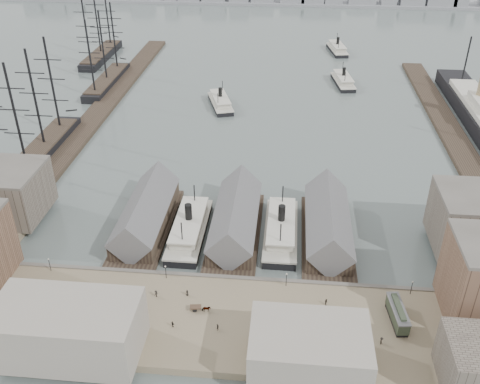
# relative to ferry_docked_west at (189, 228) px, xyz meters

# --- Properties ---
(ground) EXTENTS (900.00, 900.00, 0.00)m
(ground) POSITION_rel_ferry_docked_west_xyz_m (13.00, -14.60, -2.56)
(ground) COLOR #505C5A
(ground) RESTS_ON ground
(quay) EXTENTS (180.00, 30.00, 2.00)m
(quay) POSITION_rel_ferry_docked_west_xyz_m (13.00, -34.60, -1.56)
(quay) COLOR #7A6C52
(quay) RESTS_ON ground
(seawall) EXTENTS (180.00, 1.20, 2.30)m
(seawall) POSITION_rel_ferry_docked_west_xyz_m (13.00, -19.80, -1.41)
(seawall) COLOR #59544C
(seawall) RESTS_ON ground
(west_wharf) EXTENTS (10.00, 220.00, 1.60)m
(west_wharf) POSITION_rel_ferry_docked_west_xyz_m (-55.00, 85.40, -1.76)
(west_wharf) COLOR #2D231C
(west_wharf) RESTS_ON ground
(east_wharf) EXTENTS (10.00, 180.00, 1.60)m
(east_wharf) POSITION_rel_ferry_docked_west_xyz_m (91.00, 75.40, -1.76)
(east_wharf) COLOR #2D231C
(east_wharf) RESTS_ON ground
(ferry_shed_west) EXTENTS (14.00, 42.00, 12.60)m
(ferry_shed_west) POSITION_rel_ferry_docked_west_xyz_m (-13.00, 2.28, 2.08)
(ferry_shed_west) COLOR #2D231C
(ferry_shed_west) RESTS_ON ground
(ferry_shed_center) EXTENTS (14.00, 42.00, 12.60)m
(ferry_shed_center) POSITION_rel_ferry_docked_west_xyz_m (13.00, 2.28, 2.08)
(ferry_shed_center) COLOR #2D231C
(ferry_shed_center) RESTS_ON ground
(ferry_shed_east) EXTENTS (14.00, 42.00, 12.60)m
(ferry_shed_east) POSITION_rel_ferry_docked_west_xyz_m (39.00, 2.28, 2.08)
(ferry_shed_east) COLOR #2D231C
(ferry_shed_east) RESTS_ON ground
(street_bldg_center) EXTENTS (24.00, 16.00, 10.00)m
(street_bldg_center) POSITION_rel_ferry_docked_west_xyz_m (33.00, -46.60, 4.44)
(street_bldg_center) COLOR gray
(street_bldg_center) RESTS_ON quay
(street_bldg_west) EXTENTS (30.00, 16.00, 12.00)m
(street_bldg_west) POSITION_rel_ferry_docked_west_xyz_m (-17.00, -46.60, 5.44)
(street_bldg_west) COLOR gray
(street_bldg_west) RESTS_ON quay
(lamp_post_far_w) EXTENTS (0.44, 0.44, 3.92)m
(lamp_post_far_w) POSITION_rel_ferry_docked_west_xyz_m (-32.00, -21.60, 2.15)
(lamp_post_far_w) COLOR black
(lamp_post_far_w) RESTS_ON quay
(lamp_post_near_w) EXTENTS (0.44, 0.44, 3.92)m
(lamp_post_near_w) POSITION_rel_ferry_docked_west_xyz_m (-2.00, -21.60, 2.15)
(lamp_post_near_w) COLOR black
(lamp_post_near_w) RESTS_ON quay
(lamp_post_near_e) EXTENTS (0.44, 0.44, 3.92)m
(lamp_post_near_e) POSITION_rel_ferry_docked_west_xyz_m (28.00, -21.60, 2.15)
(lamp_post_near_e) COLOR black
(lamp_post_near_e) RESTS_ON quay
(lamp_post_far_e) EXTENTS (0.44, 0.44, 3.92)m
(lamp_post_far_e) POSITION_rel_ferry_docked_west_xyz_m (58.00, -21.60, 2.15)
(lamp_post_far_e) COLOR black
(lamp_post_far_e) RESTS_ON quay
(ferry_docked_west) EXTENTS (9.17, 30.56, 10.92)m
(ferry_docked_west) POSITION_rel_ferry_docked_west_xyz_m (0.00, 0.00, 0.00)
(ferry_docked_west) COLOR black
(ferry_docked_west) RESTS_ON ground
(ferry_docked_east) EXTENTS (9.19, 30.65, 10.95)m
(ferry_docked_east) POSITION_rel_ferry_docked_west_xyz_m (26.00, 1.90, 0.01)
(ferry_docked_east) COLOR black
(ferry_docked_east) RESTS_ON ground
(ferry_open_near) EXTENTS (14.85, 26.31, 9.00)m
(ferry_open_near) POSITION_rel_ferry_docked_west_xyz_m (-3.84, 98.55, -0.45)
(ferry_open_near) COLOR black
(ferry_open_near) RESTS_ON ground
(ferry_open_mid) EXTENTS (11.22, 25.76, 8.89)m
(ferry_open_mid) POSITION_rel_ferry_docked_west_xyz_m (52.29, 132.59, -0.47)
(ferry_open_mid) COLOR black
(ferry_open_mid) RESTS_ON ground
(ferry_open_far) EXTENTS (11.82, 26.11, 8.99)m
(ferry_open_far) POSITION_rel_ferry_docked_west_xyz_m (52.65, 187.82, -0.45)
(ferry_open_far) COLOR black
(ferry_open_far) RESTS_ON ground
(sailing_ship_near) EXTENTS (9.44, 65.03, 38.81)m
(sailing_ship_near) POSITION_rel_ferry_docked_west_xyz_m (-62.60, 39.33, 0.29)
(sailing_ship_near) COLOR black
(sailing_ship_near) RESTS_ON ground
(sailing_ship_mid) EXTENTS (8.67, 50.07, 35.62)m
(sailing_ship_mid) POSITION_rel_ferry_docked_west_xyz_m (-62.20, 120.07, -0.01)
(sailing_ship_mid) COLOR black
(sailing_ship_mid) RESTS_ON ground
(sailing_ship_far) EXTENTS (8.99, 49.94, 36.96)m
(sailing_ship_far) POSITION_rel_ferry_docked_west_xyz_m (-79.00, 162.43, 0.11)
(sailing_ship_far) COLOR black
(sailing_ship_far) RESTS_ON ground
(ocean_steamer) EXTENTS (13.25, 96.81, 19.36)m
(ocean_steamer) POSITION_rel_ferry_docked_west_xyz_m (105.00, 93.25, 1.61)
(ocean_steamer) COLOR black
(ocean_steamer) RESTS_ON ground
(tram) EXTENTS (4.06, 11.25, 3.91)m
(tram) POSITION_rel_ferry_docked_west_xyz_m (53.19, -31.24, 1.45)
(tram) COLOR black
(tram) RESTS_ON quay
(horse_cart_left) EXTENTS (4.69, 3.66, 1.65)m
(horse_cart_left) POSITION_rel_ferry_docked_west_xyz_m (-26.46, -33.65, 0.27)
(horse_cart_left) COLOR black
(horse_cart_left) RESTS_ON quay
(horse_cart_center) EXTENTS (5.02, 1.84, 1.70)m
(horse_cart_center) POSITION_rel_ferry_docked_west_xyz_m (9.15, -32.46, 0.29)
(horse_cart_center) COLOR black
(horse_cart_center) RESTS_ON quay
(horse_cart_right) EXTENTS (4.69, 2.04, 1.50)m
(horse_cart_right) POSITION_rel_ferry_docked_west_xyz_m (37.83, -36.40, 0.22)
(horse_cart_right) COLOR black
(horse_cart_right) RESTS_ON quay
(pedestrian_0) EXTENTS (0.75, 0.77, 1.72)m
(pedestrian_0) POSITION_rel_ferry_docked_west_xyz_m (-29.19, -27.09, 0.30)
(pedestrian_0) COLOR black
(pedestrian_0) RESTS_ON quay
(pedestrian_1) EXTENTS (0.92, 0.81, 1.59)m
(pedestrian_1) POSITION_rel_ferry_docked_west_xyz_m (-33.39, -30.98, 0.24)
(pedestrian_1) COLOR black
(pedestrian_1) RESTS_ON quay
(pedestrian_2) EXTENTS (1.23, 1.33, 1.80)m
(pedestrian_2) POSITION_rel_ferry_docked_west_xyz_m (-2.91, -28.54, 0.34)
(pedestrian_2) COLOR black
(pedestrian_2) RESTS_ON quay
(pedestrian_3) EXTENTS (1.01, 0.72, 1.60)m
(pedestrian_3) POSITION_rel_ferry_docked_west_xyz_m (3.05, -37.94, 0.24)
(pedestrian_3) COLOR black
(pedestrian_3) RESTS_ON quay
(pedestrian_4) EXTENTS (0.89, 0.93, 1.60)m
(pedestrian_4) POSITION_rel_ferry_docked_west_xyz_m (4.43, -27.39, 0.24)
(pedestrian_4) COLOR black
(pedestrian_4) RESTS_ON quay
(pedestrian_5) EXTENTS (0.68, 0.75, 1.67)m
(pedestrian_5) POSITION_rel_ferry_docked_west_xyz_m (13.21, -37.90, 0.28)
(pedestrian_5) COLOR black
(pedestrian_5) RESTS_ON quay
(pedestrian_6) EXTENTS (0.81, 0.93, 1.64)m
(pedestrian_6) POSITION_rel_ferry_docked_west_xyz_m (37.54, -27.34, 0.26)
(pedestrian_6) COLOR black
(pedestrian_6) RESTS_ON quay
(pedestrian_7) EXTENTS (0.76, 1.22, 1.82)m
(pedestrian_7) POSITION_rel_ferry_docked_west_xyz_m (48.88, -38.52, 0.35)
(pedestrian_7) COLOR black
(pedestrian_7) RESTS_ON quay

